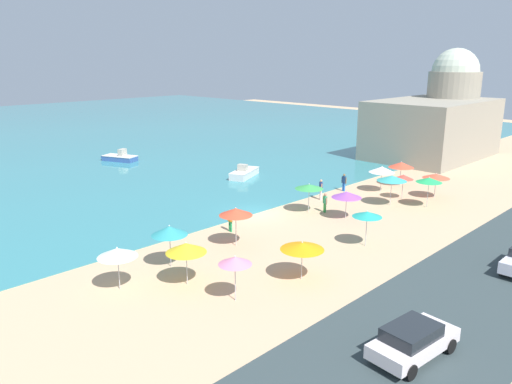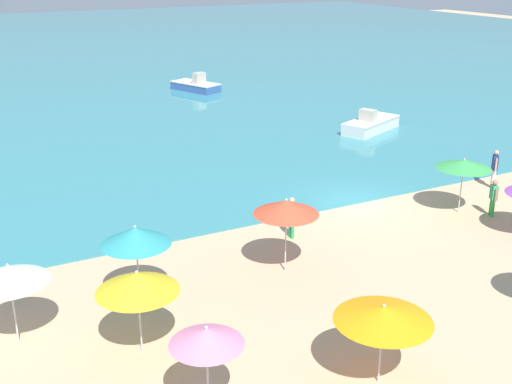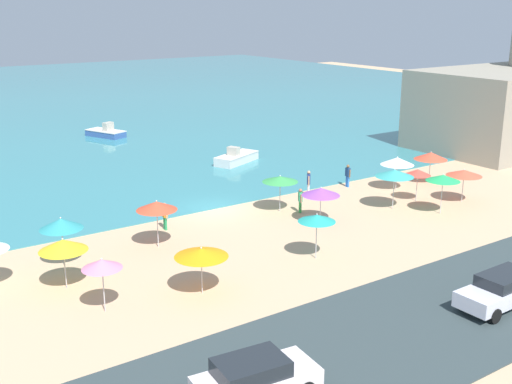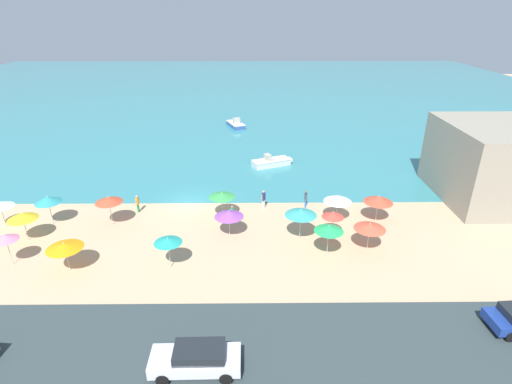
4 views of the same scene
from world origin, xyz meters
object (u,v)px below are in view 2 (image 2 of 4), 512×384
Objects in this scene: beach_umbrella_7 at (464,164)px; bather_0 at (495,167)px; beach_umbrella_8 at (286,207)px; skiff_offshore at (195,86)px; beach_umbrella_1 at (9,274)px; skiff_nearshore at (371,124)px; beach_umbrella_6 at (137,282)px; bather_2 at (292,215)px; beach_umbrella_5 at (206,336)px; bather_1 at (493,196)px; beach_umbrella_11 at (383,314)px; beach_umbrella_4 at (136,236)px.

bather_0 is at bearing 23.29° from beach_umbrella_7.
skiff_offshore is at bearing 73.06° from beach_umbrella_8.
beach_umbrella_1 is at bearing -178.38° from beach_umbrella_8.
bather_0 is at bearing -96.33° from skiff_nearshore.
beach_umbrella_6 is 0.53× the size of skiff_offshore.
beach_umbrella_1 is 3.59m from beach_umbrella_6.
beach_umbrella_8 is at bearing 21.85° from beach_umbrella_6.
beach_umbrella_7 is 1.31× the size of bather_0.
beach_umbrella_5 is at bearing -131.09° from bather_2.
beach_umbrella_5 is 1.04× the size of beach_umbrella_7.
beach_umbrella_6 is at bearing -114.82° from skiff_offshore.
beach_umbrella_1 is 1.53× the size of bather_1.
bather_2 is at bearing 48.91° from beach_umbrella_5.
beach_umbrella_8 reaches higher than beach_umbrella_1.
bather_2 is at bearing 13.71° from beach_umbrella_1.
beach_umbrella_8 is (5.30, 5.61, 0.15)m from beach_umbrella_5.
beach_umbrella_7 is 1.80m from bather_1.
bather_0 is 1.11× the size of bather_2.
skiff_nearshore is 1.04× the size of skiff_offshore.
beach_umbrella_1 reaches higher than bather_1.
beach_umbrella_8 is 1.08× the size of beach_umbrella_11.
bather_0 is (17.80, 2.57, -1.23)m from beach_umbrella_4.
beach_umbrella_8 is at bearing -178.19° from bather_1.
beach_umbrella_6 is at bearing 140.51° from beach_umbrella_11.
beach_umbrella_11 is (4.34, -0.77, -0.22)m from beach_umbrella_5.
beach_umbrella_11 reaches higher than bather_1.
beach_umbrella_8 is 0.55× the size of skiff_nearshore.
beach_umbrella_8 reaches higher than skiff_offshore.
bather_0 is 1.15× the size of bather_1.
skiff_nearshore is (19.00, 13.38, -1.79)m from beach_umbrella_4.
bather_1 is at bearing 31.34° from beach_umbrella_11.
beach_umbrella_1 is at bearing -172.57° from beach_umbrella_4.
beach_umbrella_8 is at bearing -2.63° from beach_umbrella_4.
beach_umbrella_7 is (14.45, 6.87, -0.06)m from beach_umbrella_5.
beach_umbrella_4 reaches higher than bather_1.
beach_umbrella_5 is 38.70m from skiff_offshore.
beach_umbrella_1 is 0.52× the size of skiff_offshore.
beach_umbrella_4 reaches higher than beach_umbrella_11.
bather_1 is at bearing -13.05° from bather_2.
bather_2 is at bearing 166.95° from bather_1.
beach_umbrella_11 is 16.51m from bather_0.
skiff_offshore is (7.63, 27.94, -0.46)m from bather_2.
beach_umbrella_6 is 0.51× the size of skiff_nearshore.
beach_umbrella_6 is at bearing -158.15° from beach_umbrella_8.
beach_umbrella_4 is 1.06× the size of beach_umbrella_6.
beach_umbrella_7 is at bearing -111.16° from skiff_nearshore.
beach_umbrella_4 is 23.31m from skiff_nearshore.
beach_umbrella_5 is 1.00× the size of beach_umbrella_6.
bather_2 is at bearing 172.30° from beach_umbrella_7.
beach_umbrella_5 is 1.50× the size of bather_2.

